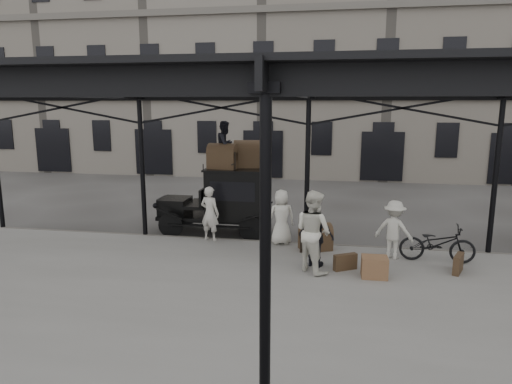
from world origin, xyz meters
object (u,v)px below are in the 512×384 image
porter_left (210,213)px  bicycle (437,243)px  taxi (228,198)px  steamer_trunk_platform (316,239)px  porter_official (316,236)px  steamer_trunk_roof_near (223,158)px

porter_left → bicycle: bearing=-171.2°
taxi → steamer_trunk_platform: size_ratio=4.26×
porter_left → steamer_trunk_platform: bearing=-170.6°
taxi → porter_left: bearing=-101.8°
porter_official → steamer_trunk_roof_near: size_ratio=1.75×
taxi → steamer_trunk_platform: (2.89, -1.60, -0.74)m
porter_official → steamer_trunk_platform: bearing=-67.3°
porter_official → bicycle: bearing=-144.0°
bicycle → steamer_trunk_roof_near: bearing=76.2°
taxi → bicycle: 6.38m
taxi → porter_left: 1.27m
porter_official → steamer_trunk_platform: (-0.07, 1.34, -0.47)m
porter_official → bicycle: (3.06, 0.89, -0.29)m
steamer_trunk_roof_near → steamer_trunk_platform: (2.97, -1.36, -2.04)m
porter_official → steamer_trunk_roof_near: steamer_trunk_roof_near is taller
porter_left → porter_official: (3.22, -1.72, -0.04)m
taxi → porter_left: size_ratio=2.24×
bicycle → porter_official: bearing=108.9°
steamer_trunk_platform → steamer_trunk_roof_near: bearing=132.5°
porter_left → bicycle: size_ratio=0.87×
porter_left → steamer_trunk_platform: (3.15, -0.38, -0.50)m
steamer_trunk_platform → taxi: bearing=128.0°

